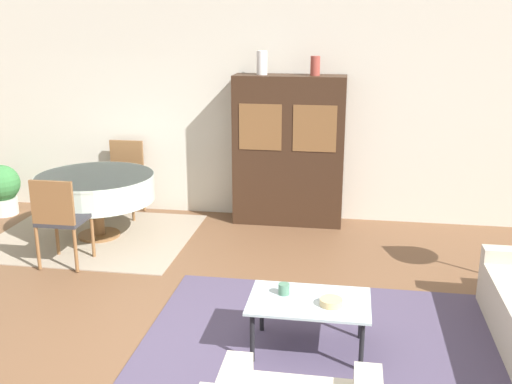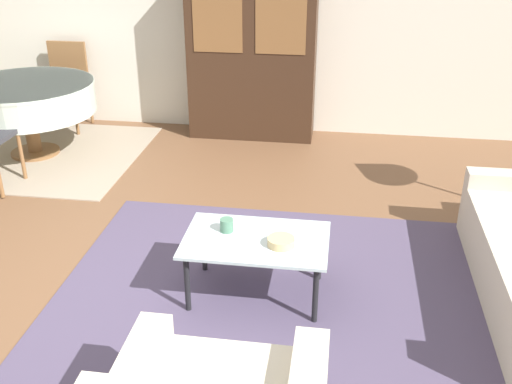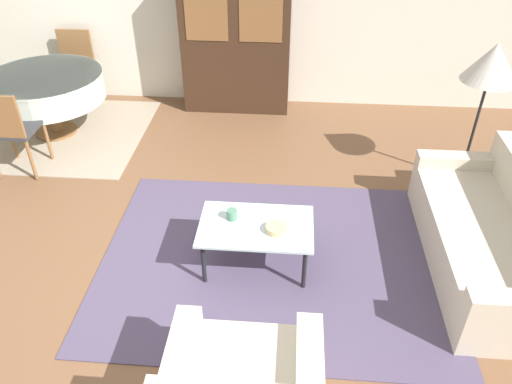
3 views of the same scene
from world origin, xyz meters
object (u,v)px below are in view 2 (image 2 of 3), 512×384
(bowl, at_px, (281,242))
(dining_chair_far, at_px, (66,79))
(dining_table, at_px, (26,98))
(display_cabinet, at_px, (252,53))
(coffee_table, at_px, (256,245))
(cup, at_px, (227,225))

(bowl, bearing_deg, dining_chair_far, 132.31)
(dining_table, bearing_deg, dining_chair_far, 90.00)
(display_cabinet, bearing_deg, dining_chair_far, -179.59)
(display_cabinet, distance_m, dining_chair_far, 2.15)
(dining_chair_far, height_order, bowl, dining_chair_far)
(coffee_table, xyz_separation_m, display_cabinet, (-0.49, 2.99, 0.53))
(coffee_table, relative_size, display_cabinet, 0.50)
(coffee_table, distance_m, display_cabinet, 3.08)
(display_cabinet, xyz_separation_m, dining_table, (-2.12, -0.90, -0.31))
(display_cabinet, xyz_separation_m, dining_chair_far, (-2.12, -0.01, -0.36))
(coffee_table, bearing_deg, dining_table, 141.15)
(coffee_table, xyz_separation_m, bowl, (0.16, -0.06, 0.07))
(display_cabinet, height_order, cup, display_cabinet)
(display_cabinet, xyz_separation_m, cup, (0.29, -2.92, -0.44))
(dining_chair_far, bearing_deg, cup, 129.53)
(dining_chair_far, bearing_deg, display_cabinet, -179.59)
(coffee_table, distance_m, dining_chair_far, 3.96)
(cup, bearing_deg, display_cabinet, 95.57)
(dining_table, xyz_separation_m, bowl, (2.77, -2.15, -0.14))
(dining_chair_far, bearing_deg, bowl, 132.31)
(coffee_table, relative_size, bowl, 5.41)
(dining_table, distance_m, dining_chair_far, 0.89)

